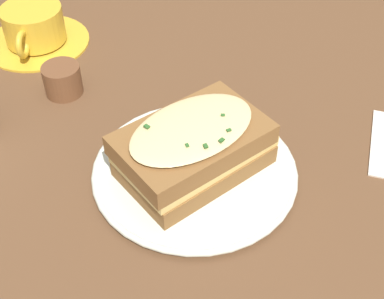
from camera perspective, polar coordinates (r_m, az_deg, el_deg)
The scene contains 5 objects.
ground_plane at distance 0.58m, azimuth 2.57°, elevation -4.87°, with size 2.40×2.40×0.00m, color brown.
dinner_plate at distance 0.59m, azimuth 0.00°, elevation -2.33°, with size 0.23×0.23×0.01m.
sandwich at distance 0.56m, azimuth -0.13°, elevation 0.21°, with size 0.18×0.18×0.07m.
teacup_with_saucer at distance 0.82m, azimuth -16.67°, elevation 12.24°, with size 0.15×0.15×0.06m.
condiment_pot at distance 0.72m, azimuth -13.88°, elevation 7.24°, with size 0.05×0.05×0.04m, color brown.
Camera 1 is at (-0.00, 0.38, 0.44)m, focal length 50.00 mm.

